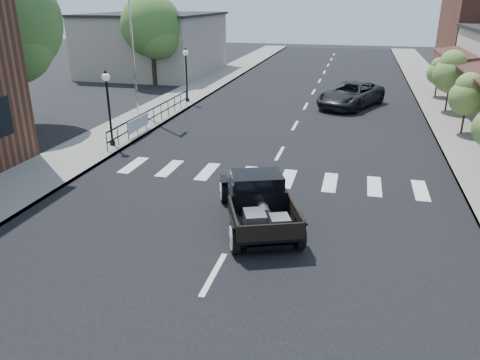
# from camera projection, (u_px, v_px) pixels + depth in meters

# --- Properties ---
(ground) EXTENTS (120.00, 120.00, 0.00)m
(ground) POSITION_uv_depth(u_px,v_px,m) (242.00, 222.00, 14.39)
(ground) COLOR black
(ground) RESTS_ON ground
(road) EXTENTS (14.00, 80.00, 0.02)m
(road) POSITION_uv_depth(u_px,v_px,m) (302.00, 113.00, 27.94)
(road) COLOR black
(road) RESTS_ON ground
(road_markings) EXTENTS (12.00, 60.00, 0.06)m
(road_markings) POSITION_uv_depth(u_px,v_px,m) (290.00, 136.00, 23.42)
(road_markings) COLOR silver
(road_markings) RESTS_ON ground
(sidewalk_left) EXTENTS (3.00, 80.00, 0.15)m
(sidewalk_left) POSITION_uv_depth(u_px,v_px,m) (169.00, 105.00, 29.83)
(sidewalk_left) COLOR gray
(sidewalk_left) RESTS_ON ground
(sidewalk_right) EXTENTS (3.00, 80.00, 0.15)m
(sidewalk_right) POSITION_uv_depth(u_px,v_px,m) (454.00, 121.00, 26.00)
(sidewalk_right) COLOR gray
(sidewalk_right) RESTS_ON ground
(low_building_left) EXTENTS (10.00, 12.00, 5.00)m
(low_building_left) POSITION_uv_depth(u_px,v_px,m) (155.00, 45.00, 42.17)
(low_building_left) COLOR #A69D8B
(low_building_left) RESTS_ON ground
(railing) EXTENTS (0.08, 10.00, 1.00)m
(railing) POSITION_uv_depth(u_px,v_px,m) (154.00, 115.00, 24.83)
(railing) COLOR black
(railing) RESTS_ON sidewalk_left
(banner) EXTENTS (0.04, 2.20, 0.60)m
(banner) POSITION_uv_depth(u_px,v_px,m) (139.00, 128.00, 23.08)
(banner) COLOR silver
(banner) RESTS_ON sidewalk_left
(lamp_post_b) EXTENTS (0.36, 0.36, 3.39)m
(lamp_post_b) POSITION_uv_depth(u_px,v_px,m) (109.00, 109.00, 20.85)
(lamp_post_b) COLOR black
(lamp_post_b) RESTS_ON sidewalk_left
(lamp_post_c) EXTENTS (0.36, 0.36, 3.39)m
(lamp_post_c) POSITION_uv_depth(u_px,v_px,m) (186.00, 75.00, 29.89)
(lamp_post_c) COLOR black
(lamp_post_c) RESTS_ON sidewalk_left
(flagpole) EXTENTS (0.12, 0.12, 11.32)m
(flagpole) POSITION_uv_depth(u_px,v_px,m) (130.00, 11.00, 25.19)
(flagpole) COLOR silver
(flagpole) RESTS_ON sidewalk_left
(big_tree_near) EXTENTS (5.55, 5.55, 8.16)m
(big_tree_near) POSITION_uv_depth(u_px,v_px,m) (8.00, 49.00, 23.29)
(big_tree_near) COLOR #3E652B
(big_tree_near) RESTS_ON ground
(big_tree_far) EXTENTS (4.63, 4.63, 6.80)m
(big_tree_far) POSITION_uv_depth(u_px,v_px,m) (152.00, 40.00, 35.85)
(big_tree_far) COLOR #3E652B
(big_tree_far) RESTS_ON ground
(small_tree_c) EXTENTS (1.73, 1.73, 2.89)m
(small_tree_c) POSITION_uv_depth(u_px,v_px,m) (466.00, 105.00, 22.78)
(small_tree_c) COLOR olive
(small_tree_c) RESTS_ON sidewalk_right
(small_tree_d) EXTENTS (2.05, 2.05, 3.42)m
(small_tree_d) POSITION_uv_depth(u_px,v_px,m) (450.00, 82.00, 27.27)
(small_tree_d) COLOR olive
(small_tree_d) RESTS_ON sidewalk_right
(small_tree_e) EXTENTS (1.52, 1.52, 2.53)m
(small_tree_e) POSITION_uv_depth(u_px,v_px,m) (438.00, 78.00, 31.53)
(small_tree_e) COLOR olive
(small_tree_e) RESTS_ON sidewalk_right
(hotrod_pickup) EXTENTS (3.70, 5.09, 1.60)m
(hotrod_pickup) POSITION_uv_depth(u_px,v_px,m) (258.00, 200.00, 14.00)
(hotrod_pickup) COLOR black
(hotrod_pickup) RESTS_ON ground
(second_car) EXTENTS (4.58, 6.06, 1.53)m
(second_car) POSITION_uv_depth(u_px,v_px,m) (351.00, 95.00, 29.32)
(second_car) COLOR black
(second_car) RESTS_ON ground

